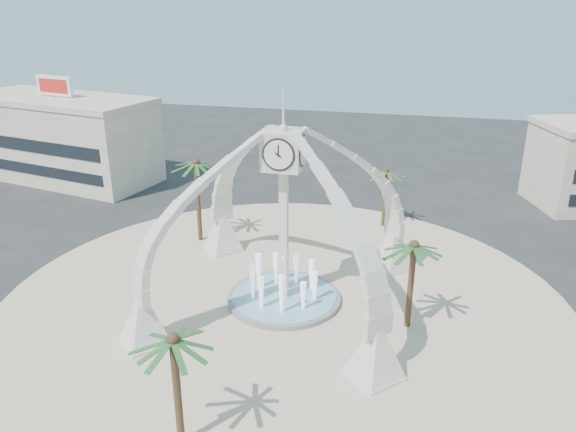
% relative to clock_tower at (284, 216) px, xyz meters
% --- Properties ---
extents(ground, '(140.00, 140.00, 0.00)m').
position_rel_clock_tower_xyz_m(ground, '(0.00, 0.00, -6.49)').
color(ground, '#282828').
rests_on(ground, ground).
extents(plaza, '(40.00, 40.00, 0.06)m').
position_rel_clock_tower_xyz_m(plaza, '(0.00, 0.00, -6.46)').
color(plaza, '#C8B394').
rests_on(plaza, ground).
extents(clock_tower, '(17.94, 17.94, 16.30)m').
position_rel_clock_tower_xyz_m(clock_tower, '(0.00, 0.00, 0.00)').
color(clock_tower, silver).
rests_on(clock_tower, ground).
extents(fountain, '(8.00, 8.00, 3.62)m').
position_rel_clock_tower_xyz_m(fountain, '(0.00, 0.00, -6.20)').
color(fountain, gray).
rests_on(fountain, ground).
extents(building_nw, '(23.75, 13.73, 11.90)m').
position_rel_clock_tower_xyz_m(building_nw, '(-32.00, 22.00, -1.66)').
color(building_nw, beige).
rests_on(building_nw, ground).
extents(palm_east, '(4.70, 4.70, 6.62)m').
position_rel_clock_tower_xyz_m(palm_east, '(8.64, -1.26, -0.73)').
color(palm_east, brown).
rests_on(palm_east, ground).
extents(palm_west, '(5.10, 5.10, 7.93)m').
position_rel_clock_tower_xyz_m(palm_west, '(-9.76, 8.56, 0.54)').
color(palm_west, brown).
rests_on(palm_west, ground).
extents(palm_north, '(4.23, 4.23, 6.01)m').
position_rel_clock_tower_xyz_m(palm_north, '(5.64, 15.77, -1.20)').
color(palm_north, brown).
rests_on(palm_north, ground).
extents(palm_south, '(5.20, 5.20, 6.66)m').
position_rel_clock_tower_xyz_m(palm_south, '(-1.51, -14.36, -0.66)').
color(palm_south, brown).
rests_on(palm_south, ground).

